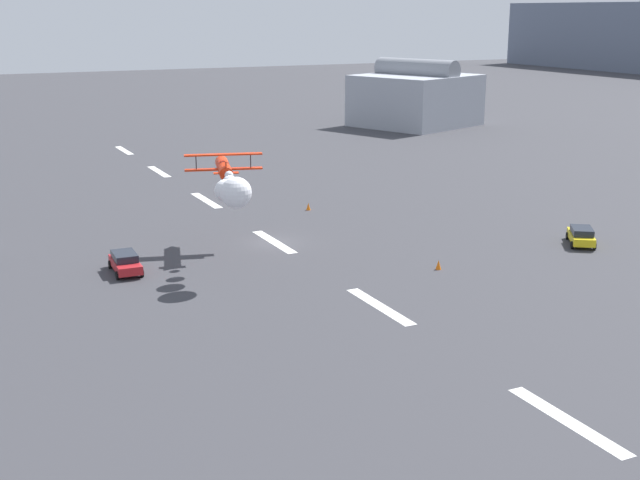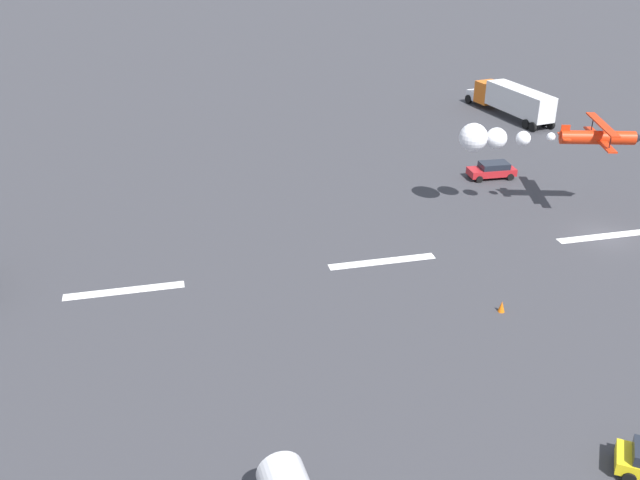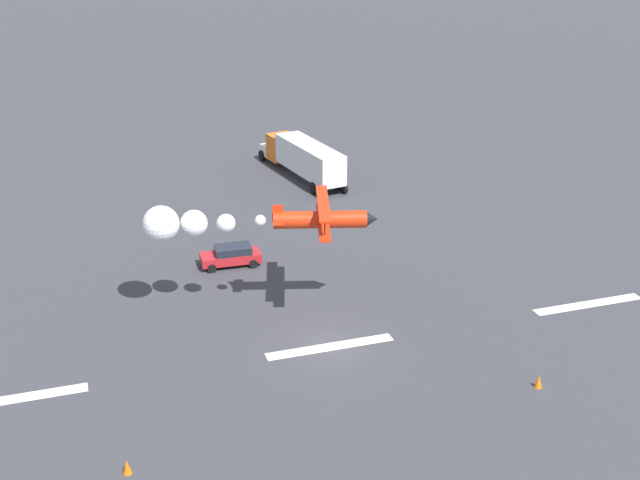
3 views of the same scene
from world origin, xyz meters
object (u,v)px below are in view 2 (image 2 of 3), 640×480
Objects in this scene: stunt_biplane_red at (522,137)px; traffic_cone_far at (502,307)px; semi_truck_orange at (512,99)px; followme_car_yellow at (492,170)px.

traffic_cone_far is at bearing 60.57° from stunt_biplane_red.
traffic_cone_far is at bearing 62.44° from semi_truck_orange.
stunt_biplane_red is 3.20× the size of followme_car_yellow.
followme_car_yellow is at bearing -103.67° from stunt_biplane_red.
semi_truck_orange reaches higher than traffic_cone_far.
traffic_cone_far is (9.81, 21.86, -0.44)m from followme_car_yellow.
followme_car_yellow is (-1.92, -7.87, -5.82)m from stunt_biplane_red.
semi_truck_orange is at bearing -117.56° from traffic_cone_far.
stunt_biplane_red is 17.24m from traffic_cone_far.
stunt_biplane_red reaches higher than semi_truck_orange.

